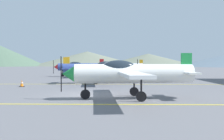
# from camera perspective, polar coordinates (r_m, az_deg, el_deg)

# --- Properties ---
(ground_plane) EXTENTS (400.00, 400.00, 0.00)m
(ground_plane) POSITION_cam_1_polar(r_m,az_deg,el_deg) (15.61, -5.75, -5.97)
(ground_plane) COLOR slate
(apron_line_near) EXTENTS (80.00, 0.16, 0.01)m
(apron_line_near) POSITION_cam_1_polar(r_m,az_deg,el_deg) (12.24, -7.74, -8.09)
(apron_line_near) COLOR yellow
(apron_line_near) RESTS_ON ground_plane
(apron_line_far) EXTENTS (80.00, 0.16, 0.01)m
(apron_line_far) POSITION_cam_1_polar(r_m,az_deg,el_deg) (23.33, -3.40, -3.39)
(apron_line_far) COLOR yellow
(apron_line_far) RESTS_ON ground_plane
(airplane_near) EXTENTS (7.76, 8.91, 2.66)m
(airplane_near) POSITION_cam_1_polar(r_m,az_deg,el_deg) (13.89, 4.05, -0.71)
(airplane_near) COLOR white
(airplane_near) RESTS_ON ground_plane
(airplane_mid) EXTENTS (7.76, 8.91, 2.66)m
(airplane_mid) POSITION_cam_1_polar(r_m,az_deg,el_deg) (24.53, -2.80, 0.35)
(airplane_mid) COLOR #33478C
(airplane_mid) RESTS_ON ground_plane
(airplane_far) EXTENTS (7.68, 8.86, 2.66)m
(airplane_far) POSITION_cam_1_polar(r_m,az_deg,el_deg) (36.48, -7.83, 0.79)
(airplane_far) COLOR #33478C
(airplane_far) RESTS_ON ground_plane
(airplane_back) EXTENTS (7.78, 8.91, 2.66)m
(airplane_back) POSITION_cam_1_polar(r_m,az_deg,el_deg) (44.74, 2.58, 0.98)
(airplane_back) COLOR silver
(airplane_back) RESTS_ON ground_plane
(traffic_cone_front) EXTENTS (0.36, 0.36, 0.59)m
(traffic_cone_front) POSITION_cam_1_polar(r_m,az_deg,el_deg) (22.32, -20.65, -3.01)
(traffic_cone_front) COLOR black
(traffic_cone_front) RESTS_ON ground_plane
(hill_centerleft) EXTENTS (75.57, 75.57, 10.01)m
(hill_centerleft) POSITION_cam_1_polar(r_m,az_deg,el_deg) (168.56, -5.91, 2.72)
(hill_centerleft) COLOR slate
(hill_centerleft) RESTS_ON ground_plane
(hill_centerright) EXTENTS (59.53, 59.53, 7.61)m
(hill_centerright) POSITION_cam_1_polar(r_m,az_deg,el_deg) (146.83, 8.59, 2.39)
(hill_centerright) COLOR slate
(hill_centerright) RESTS_ON ground_plane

